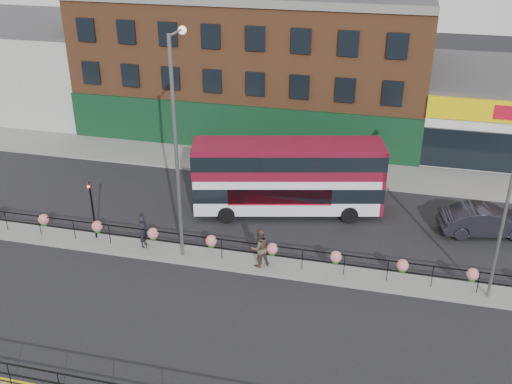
% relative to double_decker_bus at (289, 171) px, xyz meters
% --- Properties ---
extents(ground, '(120.00, 120.00, 0.00)m').
position_rel_double_decker_bus_xyz_m(ground, '(-1.19, -5.77, -2.60)').
color(ground, black).
rests_on(ground, ground).
extents(north_pavement, '(60.00, 4.00, 0.15)m').
position_rel_double_decker_bus_xyz_m(north_pavement, '(-1.19, 6.23, -2.53)').
color(north_pavement, slate).
rests_on(north_pavement, ground).
extents(median, '(60.00, 1.60, 0.15)m').
position_rel_double_decker_bus_xyz_m(median, '(-1.19, -5.77, -2.53)').
color(median, slate).
rests_on(median, ground).
extents(brick_building, '(25.00, 12.21, 10.30)m').
position_rel_double_decker_bus_xyz_m(brick_building, '(-5.19, 14.19, 2.52)').
color(brick_building, brown).
rests_on(brick_building, ground).
extents(warehouse_west, '(15.50, 12.00, 7.30)m').
position_rel_double_decker_bus_xyz_m(warehouse_west, '(-25.44, 14.23, 1.05)').
color(warehouse_west, '#A0A09B').
rests_on(warehouse_west, ground).
extents(median_railing, '(30.04, 0.56, 1.23)m').
position_rel_double_decker_bus_xyz_m(median_railing, '(-1.19, -5.77, -1.56)').
color(median_railing, black).
rests_on(median_railing, median).
extents(double_decker_bus, '(10.77, 4.86, 4.24)m').
position_rel_double_decker_bus_xyz_m(double_decker_bus, '(0.00, 0.00, 0.00)').
color(double_decker_bus, silver).
rests_on(double_decker_bus, ground).
extents(car, '(3.72, 5.54, 1.59)m').
position_rel_double_decker_bus_xyz_m(car, '(10.68, 0.13, -1.81)').
color(car, '#212029').
rests_on(car, ground).
extents(pedestrian_a, '(0.64, 0.44, 1.70)m').
position_rel_double_decker_bus_xyz_m(pedestrian_a, '(-6.39, -5.56, -1.61)').
color(pedestrian_a, black).
rests_on(pedestrian_a, median).
extents(pedestrian_b, '(1.67, 1.66, 1.97)m').
position_rel_double_decker_bus_xyz_m(pedestrian_b, '(-0.25, -5.91, -1.47)').
color(pedestrian_b, '#4B3A2F').
rests_on(pedestrian_b, median).
extents(lamp_column_west, '(0.39, 1.92, 10.94)m').
position_rel_double_decker_bus_xyz_m(lamp_column_west, '(-4.21, -5.61, 4.03)').
color(lamp_column_west, slate).
rests_on(lamp_column_west, median).
extents(lamp_column_east, '(0.32, 1.57, 8.97)m').
position_rel_double_decker_bus_xyz_m(lamp_column_east, '(10.28, -5.67, 2.86)').
color(lamp_column_east, slate).
rests_on(lamp_column_east, median).
extents(traffic_light_median, '(0.15, 0.28, 3.65)m').
position_rel_double_decker_bus_xyz_m(traffic_light_median, '(-9.19, -5.38, -0.14)').
color(traffic_light_median, black).
rests_on(traffic_light_median, median).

